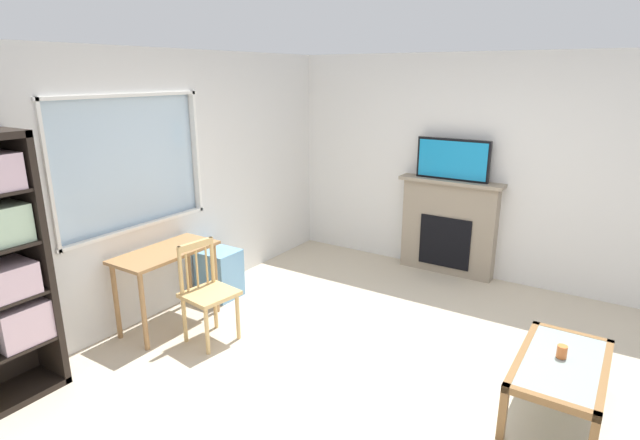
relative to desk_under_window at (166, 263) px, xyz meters
The scene contains 10 objects.
ground 2.25m from the desk_under_window, 81.07° to the right, with size 5.94×5.96×0.02m, color beige.
wall_back_with_window 0.80m from the desk_under_window, 42.24° to the left, with size 4.94×0.15×2.54m.
wall_right 3.63m from the desk_under_window, 36.63° to the right, with size 0.12×5.16×2.54m, color silver.
desk_under_window is the anchor object (origin of this frame).
wooden_chair 0.54m from the desk_under_window, 90.39° to the right, with size 0.47×0.45×0.90m.
plastic_drawer_unit 0.81m from the desk_under_window, ahead, with size 0.35×0.40×0.52m, color #72ADDB.
fireplace 3.23m from the desk_under_window, 32.93° to the right, with size 0.26×1.20×1.14m.
tv 3.30m from the desk_under_window, 33.10° to the right, with size 0.06×0.84×0.47m.
coffee_table 3.37m from the desk_under_window, 80.01° to the right, with size 1.03×0.57×0.41m.
sippy_cup 3.36m from the desk_under_window, 79.15° to the right, with size 0.07×0.07×0.09m, color orange.
Camera 1 is at (-3.21, -1.43, 2.32)m, focal length 28.22 mm.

